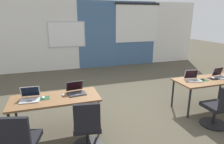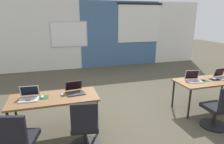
{
  "view_description": "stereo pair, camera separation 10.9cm",
  "coord_description": "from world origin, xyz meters",
  "px_view_note": "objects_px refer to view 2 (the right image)",
  "views": [
    {
      "loc": [
        -1.77,
        -4.06,
        2.15
      ],
      "look_at": [
        -0.4,
        0.18,
        0.88
      ],
      "focal_mm": 31.14,
      "sensor_mm": 36.0,
      "label": 1
    },
    {
      "loc": [
        -1.66,
        -4.09,
        2.15
      ],
      "look_at": [
        -0.4,
        0.18,
        0.88
      ],
      "focal_mm": 31.14,
      "sensor_mm": 36.0,
      "label": 2
    }
  ],
  "objects_px": {
    "laptop_near_right_inner": "(193,79)",
    "chair_near_right_inner": "(218,111)",
    "laptop_near_left_end": "(29,96)",
    "mouse_near_left_end": "(42,97)",
    "laptop_near_right_end": "(222,76)",
    "chair_near_left_end": "(20,144)",
    "desk_near_left": "(54,100)",
    "mouse_near_right_inner": "(204,80)",
    "desk_near_right": "(209,83)",
    "mouse_near_right_end": "(214,79)",
    "mouse_near_left_inner": "(62,95)",
    "chair_near_left_inner": "(85,130)",
    "laptop_near_left_inner": "(75,91)"
  },
  "relations": [
    {
      "from": "desk_near_right",
      "to": "laptop_near_left_inner",
      "type": "relative_size",
      "value": 4.39
    },
    {
      "from": "mouse_near_left_inner",
      "to": "laptop_near_left_end",
      "type": "relative_size",
      "value": 0.3
    },
    {
      "from": "desk_near_right",
      "to": "mouse_near_right_end",
      "type": "bearing_deg",
      "value": 2.18
    },
    {
      "from": "mouse_near_left_inner",
      "to": "mouse_near_left_end",
      "type": "bearing_deg",
      "value": -178.07
    },
    {
      "from": "laptop_near_right_inner",
      "to": "laptop_near_left_end",
      "type": "relative_size",
      "value": 1.07
    },
    {
      "from": "desk_near_right",
      "to": "chair_near_left_end",
      "type": "relative_size",
      "value": 1.74
    },
    {
      "from": "mouse_near_right_inner",
      "to": "mouse_near_left_inner",
      "type": "height_order",
      "value": "mouse_near_right_inner"
    },
    {
      "from": "chair_near_left_inner",
      "to": "mouse_near_right_inner",
      "type": "bearing_deg",
      "value": -157.36
    },
    {
      "from": "mouse_near_right_end",
      "to": "chair_near_left_end",
      "type": "relative_size",
      "value": 0.12
    },
    {
      "from": "laptop_near_right_inner",
      "to": "chair_near_left_end",
      "type": "height_order",
      "value": "laptop_near_right_inner"
    },
    {
      "from": "laptop_near_right_end",
      "to": "laptop_near_left_end",
      "type": "distance_m",
      "value": 4.34
    },
    {
      "from": "chair_near_right_inner",
      "to": "laptop_near_right_end",
      "type": "bearing_deg",
      "value": -135.5
    },
    {
      "from": "laptop_near_right_end",
      "to": "chair_near_left_inner",
      "type": "xyz_separation_m",
      "value": [
        -3.46,
        -0.74,
        -0.39
      ]
    },
    {
      "from": "desk_near_left",
      "to": "chair_near_left_end",
      "type": "distance_m",
      "value": 0.99
    },
    {
      "from": "desk_near_left",
      "to": "mouse_near_right_inner",
      "type": "height_order",
      "value": "mouse_near_right_inner"
    },
    {
      "from": "chair_near_left_inner",
      "to": "laptop_near_left_inner",
      "type": "bearing_deg",
      "value": -76.82
    },
    {
      "from": "mouse_near_right_end",
      "to": "laptop_near_right_inner",
      "type": "bearing_deg",
      "value": 174.4
    },
    {
      "from": "desk_near_right",
      "to": "chair_near_left_end",
      "type": "xyz_separation_m",
      "value": [
        -4.01,
        -0.8,
        -0.28
      ]
    },
    {
      "from": "laptop_near_left_inner",
      "to": "mouse_near_left_end",
      "type": "xyz_separation_m",
      "value": [
        -0.61,
        -0.07,
        -0.03
      ]
    },
    {
      "from": "laptop_near_right_end",
      "to": "laptop_near_left_inner",
      "type": "xyz_separation_m",
      "value": [
        -3.51,
        0.04,
        -0.0
      ]
    },
    {
      "from": "laptop_near_left_end",
      "to": "mouse_near_left_end",
      "type": "xyz_separation_m",
      "value": [
        0.22,
        -0.01,
        -0.03
      ]
    },
    {
      "from": "desk_near_left",
      "to": "chair_near_left_end",
      "type": "height_order",
      "value": "chair_near_left_end"
    },
    {
      "from": "mouse_near_right_end",
      "to": "chair_near_right_inner",
      "type": "relative_size",
      "value": 0.12
    },
    {
      "from": "chair_near_left_inner",
      "to": "chair_near_left_end",
      "type": "bearing_deg",
      "value": 15.4
    },
    {
      "from": "chair_near_left_inner",
      "to": "chair_near_left_end",
      "type": "height_order",
      "value": "same"
    },
    {
      "from": "chair_near_right_inner",
      "to": "mouse_near_left_end",
      "type": "bearing_deg",
      "value": -13.88
    },
    {
      "from": "laptop_near_right_inner",
      "to": "chair_near_right_inner",
      "type": "xyz_separation_m",
      "value": [
        -0.03,
        -0.84,
        -0.39
      ]
    },
    {
      "from": "mouse_near_right_end",
      "to": "chair_near_left_inner",
      "type": "xyz_separation_m",
      "value": [
        -3.19,
        -0.7,
        -0.36
      ]
    },
    {
      "from": "laptop_near_left_end",
      "to": "laptop_near_right_end",
      "type": "bearing_deg",
      "value": 3.32
    },
    {
      "from": "desk_near_right",
      "to": "laptop_near_left_inner",
      "type": "distance_m",
      "value": 3.11
    },
    {
      "from": "laptop_near_left_end",
      "to": "mouse_near_left_end",
      "type": "distance_m",
      "value": 0.22
    },
    {
      "from": "mouse_near_right_end",
      "to": "mouse_near_right_inner",
      "type": "height_order",
      "value": "same"
    },
    {
      "from": "mouse_near_right_inner",
      "to": "chair_near_left_end",
      "type": "relative_size",
      "value": 0.12
    },
    {
      "from": "mouse_near_left_inner",
      "to": "chair_near_right_inner",
      "type": "bearing_deg",
      "value": -15.74
    },
    {
      "from": "mouse_near_right_end",
      "to": "desk_near_left",
      "type": "bearing_deg",
      "value": -179.91
    },
    {
      "from": "chair_near_right_inner",
      "to": "chair_near_left_end",
      "type": "height_order",
      "value": "same"
    },
    {
      "from": "chair_near_right_inner",
      "to": "desk_near_right",
      "type": "bearing_deg",
      "value": -119.21
    },
    {
      "from": "mouse_near_right_inner",
      "to": "laptop_near_right_end",
      "type": "bearing_deg",
      "value": 4.81
    },
    {
      "from": "laptop_near_right_inner",
      "to": "chair_near_left_inner",
      "type": "relative_size",
      "value": 0.4
    },
    {
      "from": "desk_near_right",
      "to": "chair_near_left_inner",
      "type": "distance_m",
      "value": 3.14
    },
    {
      "from": "desk_near_left",
      "to": "laptop_near_right_inner",
      "type": "distance_m",
      "value": 3.1
    },
    {
      "from": "chair_near_left_inner",
      "to": "laptop_near_left_end",
      "type": "xyz_separation_m",
      "value": [
        -0.88,
        0.73,
        0.39
      ]
    },
    {
      "from": "laptop_near_right_end",
      "to": "mouse_near_left_end",
      "type": "relative_size",
      "value": 3.4
    },
    {
      "from": "laptop_near_right_inner",
      "to": "chair_near_right_inner",
      "type": "bearing_deg",
      "value": -82.45
    },
    {
      "from": "desk_near_left",
      "to": "chair_near_right_inner",
      "type": "xyz_separation_m",
      "value": [
        3.06,
        -0.78,
        -0.28
      ]
    },
    {
      "from": "mouse_near_left_inner",
      "to": "mouse_near_left_end",
      "type": "distance_m",
      "value": 0.36
    },
    {
      "from": "laptop_near_right_end",
      "to": "chair_near_left_end",
      "type": "xyz_separation_m",
      "value": [
        -4.42,
        -0.85,
        -0.39
      ]
    },
    {
      "from": "mouse_near_left_inner",
      "to": "chair_near_left_end",
      "type": "distance_m",
      "value": 1.13
    },
    {
      "from": "mouse_near_right_end",
      "to": "mouse_near_left_inner",
      "type": "height_order",
      "value": "mouse_near_right_end"
    },
    {
      "from": "desk_near_left",
      "to": "mouse_near_right_inner",
      "type": "xyz_separation_m",
      "value": [
        3.33,
        0.0,
        0.08
      ]
    }
  ]
}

